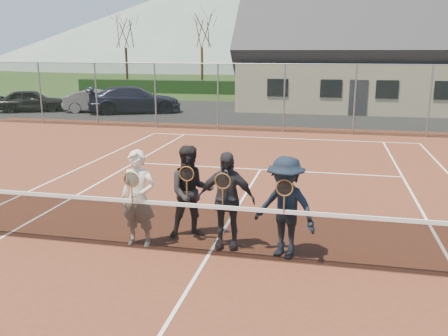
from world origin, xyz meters
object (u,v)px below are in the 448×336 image
(car_a, at_px, (31,101))
(car_c, at_px, (135,100))
(player_b, at_px, (191,192))
(player_d, at_px, (285,208))
(clubhouse, at_px, (366,44))
(tennis_net, at_px, (208,228))
(car_b, at_px, (99,101))
(player_a, at_px, (138,199))
(player_c, at_px, (226,200))

(car_a, distance_m, car_c, 6.33)
(player_b, bearing_deg, player_d, -16.35)
(car_a, distance_m, clubhouse, 20.72)
(tennis_net, distance_m, clubhouse, 24.57)
(car_b, relative_size, tennis_net, 0.34)
(clubhouse, distance_m, player_a, 24.60)
(car_b, xyz_separation_m, player_a, (10.03, -18.14, 0.27))
(tennis_net, xyz_separation_m, player_b, (-0.54, 0.80, 0.38))
(player_a, relative_size, player_d, 1.00)
(clubhouse, distance_m, player_d, 24.09)
(player_a, relative_size, player_c, 1.00)
(car_c, distance_m, player_d, 21.07)
(car_a, relative_size, player_d, 2.17)
(clubhouse, relative_size, player_a, 8.67)
(car_c, distance_m, player_a, 19.94)
(car_b, distance_m, player_c, 21.32)
(tennis_net, height_order, player_d, player_d)
(car_b, distance_m, clubhouse, 16.74)
(car_a, height_order, player_b, player_b)
(car_a, height_order, car_c, car_c)
(car_c, xyz_separation_m, player_b, (8.65, -17.73, 0.15))
(car_c, distance_m, tennis_net, 20.68)
(player_b, height_order, player_c, same)
(car_c, bearing_deg, clubhouse, -91.11)
(player_d, bearing_deg, car_b, 125.09)
(tennis_net, distance_m, player_d, 1.38)
(player_d, bearing_deg, car_a, 133.81)
(tennis_net, relative_size, player_d, 6.49)
(car_a, distance_m, player_b, 22.59)
(car_b, bearing_deg, tennis_net, -158.30)
(clubhouse, bearing_deg, car_c, -157.47)
(clubhouse, xyz_separation_m, player_a, (-5.36, -23.81, -3.07))
(car_c, bearing_deg, player_a, 179.48)
(car_b, bearing_deg, car_c, -94.99)
(car_a, bearing_deg, player_b, -162.93)
(player_a, xyz_separation_m, player_c, (1.58, 0.26, -0.00))
(car_b, xyz_separation_m, clubhouse, (15.39, 5.67, 3.33))
(player_a, height_order, player_b, same)
(player_d, bearing_deg, car_c, 119.88)
(car_b, height_order, tennis_net, car_b)
(player_c, bearing_deg, clubhouse, 80.87)
(car_c, xyz_separation_m, tennis_net, (9.19, -18.52, -0.24))
(car_c, bearing_deg, car_b, 71.54)
(clubhouse, height_order, player_c, clubhouse)
(car_a, relative_size, car_b, 0.98)
(car_a, distance_m, car_b, 4.12)
(player_b, height_order, player_d, same)
(car_a, distance_m, player_a, 22.53)
(clubhouse, bearing_deg, player_a, -102.70)
(car_b, relative_size, player_b, 2.21)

